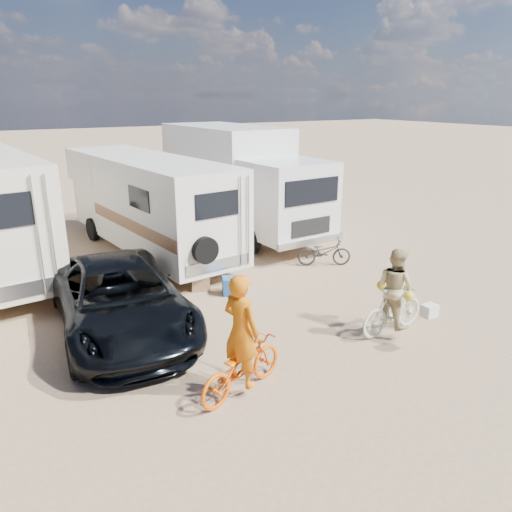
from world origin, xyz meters
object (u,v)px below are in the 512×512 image
rider_woman (394,296)px  crate (201,282)px  rider_man (241,341)px  bike_parked (324,252)px  dark_suv (120,298)px  box_truck (242,182)px  bike_woman (393,310)px  cooler (234,286)px  bike_man (241,366)px  rv_main (148,206)px

rider_woman → crate: rider_woman is taller
rider_man → bike_parked: rider_man is taller
dark_suv → rider_man: rider_man is taller
box_truck → bike_woman: box_truck is taller
box_truck → cooler: box_truck is taller
bike_man → cooler: 4.24m
rv_main → dark_suv: bearing=-121.5°
rider_man → bike_man: bearing=-0.0°
bike_man → rider_man: 0.47m
rider_man → box_truck: bearing=-47.8°
box_truck → rider_woman: size_ratio=4.64×
box_truck → cooler: size_ratio=14.20×
bike_man → cooler: bearing=-44.9°
bike_parked → cooler: 3.29m
box_truck → bike_man: (-4.83, -8.63, -1.34)m
box_truck → bike_man: box_truck is taller
box_truck → dark_suv: (-5.87, -5.41, -1.10)m
rv_main → bike_woman: (2.42, -7.84, -0.95)m
rider_woman → box_truck: bearing=-10.8°
box_truck → bike_parked: (0.29, -4.28, -1.42)m
crate → bike_man: bearing=-106.4°
cooler → crate: cooler is taller
bike_man → rider_man: bearing=-0.0°
rv_main → rider_man: bearing=-105.1°
bike_woman → dark_suv: bearing=55.4°
bike_woman → bike_parked: size_ratio=1.11×
bike_man → rider_woman: 3.73m
box_truck → bike_parked: size_ratio=4.98×
dark_suv → bike_parked: size_ratio=3.42×
bike_man → cooler: (1.88, 3.79, -0.26)m
cooler → bike_parked: bearing=31.4°
dark_suv → rider_woman: (4.74, -2.91, 0.09)m
rider_man → crate: bearing=-34.9°
bike_woman → rider_woman: rider_woman is taller
dark_suv → box_truck: bearing=47.5°
rv_main → crate: 3.88m
cooler → crate: 0.90m
box_truck → dark_suv: 8.06m
dark_suv → rider_woman: size_ratio=3.19×
rv_main → bike_man: bearing=-105.1°
bike_parked → crate: bearing=115.6°
bike_woman → crate: size_ratio=3.77×
dark_suv → bike_man: (1.04, -3.22, -0.24)m
cooler → bike_woman: bearing=-40.8°
bike_woman → rv_main: bearing=14.1°
rv_main → bike_woman: size_ratio=4.69×
cooler → box_truck: bearing=80.3°
box_truck → rider_man: box_truck is taller
rv_main → bike_man: (-1.28, -8.15, -0.98)m
box_truck → rider_man: 9.93m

